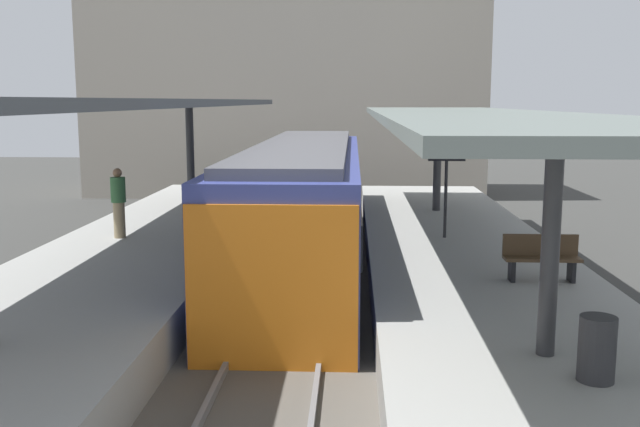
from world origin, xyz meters
The scene contains 14 objects.
ground_plane centered at (0.00, 0.00, 0.00)m, with size 80.00×80.00×0.00m, color #383835.
platform_left centered at (-3.80, 0.00, 0.50)m, with size 4.40×28.00×1.00m, color #9E9E99.
platform_right centered at (3.80, 0.00, 0.50)m, with size 4.40×28.00×1.00m, color #9E9E99.
track_ballast centered at (0.00, 0.00, 0.10)m, with size 3.20×28.00×0.20m, color #59544C.
rail_near_side centered at (-0.72, 0.00, 0.27)m, with size 0.08×28.00×0.14m, color slate.
rail_far_side centered at (0.72, 0.00, 0.27)m, with size 0.08×28.00×0.14m, color slate.
commuter_train centered at (0.00, 3.69, 1.73)m, with size 2.78×14.68×3.10m.
canopy_left centered at (-3.80, 1.40, 4.25)m, with size 4.18×21.00×3.37m.
canopy_right centered at (3.80, 1.40, 3.98)m, with size 4.18×21.00×3.10m.
platform_bench centered at (4.76, -0.90, 1.46)m, with size 1.40×0.41×0.86m.
platform_sign centered at (3.50, 3.27, 2.62)m, with size 0.90×0.08×2.21m.
litter_bin centered at (4.16, -5.79, 1.40)m, with size 0.44×0.44×0.80m, color #2D2D30.
passenger_mid_platform centered at (-4.50, 2.89, 1.89)m, with size 0.36×0.36×1.71m.
station_building_backdrop centered at (-1.92, 20.00, 5.50)m, with size 18.00×6.00×11.00m, color #A89E8E.
Camera 1 is at (1.22, -14.09, 4.34)m, focal length 39.98 mm.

